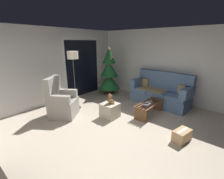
{
  "coord_description": "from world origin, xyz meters",
  "views": [
    {
      "loc": [
        -2.55,
        -1.83,
        2.05
      ],
      "look_at": [
        0.4,
        0.7,
        0.85
      ],
      "focal_mm": 24.95,
      "sensor_mm": 36.0,
      "label": 1
    }
  ],
  "objects_px": {
    "remote_graphite": "(153,99)",
    "cell_phone": "(146,103)",
    "book_stack": "(147,105)",
    "coffee_table": "(149,107)",
    "floor_lamp": "(73,61)",
    "remote_black": "(156,101)",
    "armchair": "(62,103)",
    "christmas_tree": "(109,73)",
    "ottoman": "(110,110)",
    "teddy_bear_chestnut": "(110,99)",
    "cardboard_box_taped_mid_floor": "(182,135)",
    "couch": "(160,92)",
    "remote_white": "(149,102)"
  },
  "relations": [
    {
      "from": "remote_black",
      "to": "armchair",
      "type": "height_order",
      "value": "armchair"
    },
    {
      "from": "remote_white",
      "to": "coffee_table",
      "type": "bearing_deg",
      "value": 162.95
    },
    {
      "from": "christmas_tree",
      "to": "teddy_bear_chestnut",
      "type": "relative_size",
      "value": 6.61
    },
    {
      "from": "cell_phone",
      "to": "ottoman",
      "type": "bearing_deg",
      "value": 105.22
    },
    {
      "from": "floor_lamp",
      "to": "ottoman",
      "type": "relative_size",
      "value": 4.05
    },
    {
      "from": "coffee_table",
      "to": "floor_lamp",
      "type": "relative_size",
      "value": 0.62
    },
    {
      "from": "book_stack",
      "to": "cell_phone",
      "type": "bearing_deg",
      "value": 135.76
    },
    {
      "from": "book_stack",
      "to": "ottoman",
      "type": "height_order",
      "value": "book_stack"
    },
    {
      "from": "remote_black",
      "to": "ottoman",
      "type": "relative_size",
      "value": 0.35
    },
    {
      "from": "coffee_table",
      "to": "armchair",
      "type": "distance_m",
      "value": 2.51
    },
    {
      "from": "coffee_table",
      "to": "teddy_bear_chestnut",
      "type": "bearing_deg",
      "value": 137.99
    },
    {
      "from": "remote_graphite",
      "to": "ottoman",
      "type": "distance_m",
      "value": 1.37
    },
    {
      "from": "armchair",
      "to": "remote_graphite",
      "type": "bearing_deg",
      "value": -42.67
    },
    {
      "from": "book_stack",
      "to": "cardboard_box_taped_mid_floor",
      "type": "bearing_deg",
      "value": -109.52
    },
    {
      "from": "ottoman",
      "to": "teddy_bear_chestnut",
      "type": "distance_m",
      "value": 0.32
    },
    {
      "from": "book_stack",
      "to": "christmas_tree",
      "type": "height_order",
      "value": "christmas_tree"
    },
    {
      "from": "couch",
      "to": "coffee_table",
      "type": "height_order",
      "value": "couch"
    },
    {
      "from": "christmas_tree",
      "to": "armchair",
      "type": "distance_m",
      "value": 2.45
    },
    {
      "from": "armchair",
      "to": "floor_lamp",
      "type": "bearing_deg",
      "value": 12.76
    },
    {
      "from": "remote_graphite",
      "to": "floor_lamp",
      "type": "bearing_deg",
      "value": 39.73
    },
    {
      "from": "teddy_bear_chestnut",
      "to": "armchair",
      "type": "bearing_deg",
      "value": 126.95
    },
    {
      "from": "coffee_table",
      "to": "cell_phone",
      "type": "height_order",
      "value": "cell_phone"
    },
    {
      "from": "coffee_table",
      "to": "teddy_bear_chestnut",
      "type": "height_order",
      "value": "teddy_bear_chestnut"
    },
    {
      "from": "remote_white",
      "to": "teddy_bear_chestnut",
      "type": "xyz_separation_m",
      "value": [
        -0.9,
        0.72,
        0.14
      ]
    },
    {
      "from": "remote_white",
      "to": "cardboard_box_taped_mid_floor",
      "type": "height_order",
      "value": "remote_white"
    },
    {
      "from": "remote_black",
      "to": "floor_lamp",
      "type": "height_order",
      "value": "floor_lamp"
    },
    {
      "from": "cardboard_box_taped_mid_floor",
      "to": "book_stack",
      "type": "bearing_deg",
      "value": 70.48
    },
    {
      "from": "book_stack",
      "to": "cell_phone",
      "type": "xyz_separation_m",
      "value": [
        -0.01,
        0.01,
        0.05
      ]
    },
    {
      "from": "coffee_table",
      "to": "ottoman",
      "type": "bearing_deg",
      "value": 137.99
    },
    {
      "from": "remote_black",
      "to": "cell_phone",
      "type": "relative_size",
      "value": 1.08
    },
    {
      "from": "cell_phone",
      "to": "christmas_tree",
      "type": "distance_m",
      "value": 2.49
    },
    {
      "from": "couch",
      "to": "remote_black",
      "type": "height_order",
      "value": "couch"
    },
    {
      "from": "armchair",
      "to": "cardboard_box_taped_mid_floor",
      "type": "height_order",
      "value": "armchair"
    },
    {
      "from": "christmas_tree",
      "to": "armchair",
      "type": "relative_size",
      "value": 1.67
    },
    {
      "from": "coffee_table",
      "to": "cardboard_box_taped_mid_floor",
      "type": "distance_m",
      "value": 1.33
    },
    {
      "from": "coffee_table",
      "to": "cell_phone",
      "type": "distance_m",
      "value": 0.38
    },
    {
      "from": "floor_lamp",
      "to": "cardboard_box_taped_mid_floor",
      "type": "distance_m",
      "value": 3.45
    },
    {
      "from": "coffee_table",
      "to": "cell_phone",
      "type": "relative_size",
      "value": 7.64
    },
    {
      "from": "christmas_tree",
      "to": "cardboard_box_taped_mid_floor",
      "type": "relative_size",
      "value": 4.12
    },
    {
      "from": "remote_white",
      "to": "remote_black",
      "type": "relative_size",
      "value": 1.0
    },
    {
      "from": "remote_white",
      "to": "christmas_tree",
      "type": "relative_size",
      "value": 0.08
    },
    {
      "from": "remote_black",
      "to": "book_stack",
      "type": "height_order",
      "value": "book_stack"
    },
    {
      "from": "remote_graphite",
      "to": "remote_white",
      "type": "bearing_deg",
      "value": 96.46
    },
    {
      "from": "couch",
      "to": "teddy_bear_chestnut",
      "type": "relative_size",
      "value": 6.95
    },
    {
      "from": "couch",
      "to": "book_stack",
      "type": "xyz_separation_m",
      "value": [
        -1.31,
        -0.2,
        0.02
      ]
    },
    {
      "from": "remote_graphite",
      "to": "cell_phone",
      "type": "bearing_deg",
      "value": 103.44
    },
    {
      "from": "couch",
      "to": "book_stack",
      "type": "distance_m",
      "value": 1.33
    },
    {
      "from": "remote_white",
      "to": "remote_graphite",
      "type": "relative_size",
      "value": 1.0
    },
    {
      "from": "remote_white",
      "to": "remote_graphite",
      "type": "xyz_separation_m",
      "value": [
        0.24,
        0.01,
        0.0
      ]
    },
    {
      "from": "cardboard_box_taped_mid_floor",
      "to": "couch",
      "type": "bearing_deg",
      "value": 36.84
    }
  ]
}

